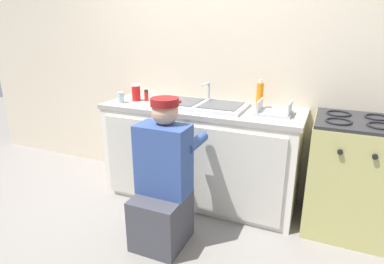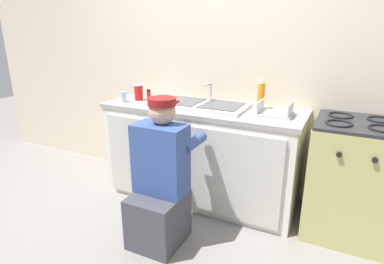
{
  "view_description": "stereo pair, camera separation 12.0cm",
  "coord_description": "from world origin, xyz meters",
  "px_view_note": "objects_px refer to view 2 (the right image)",
  "views": [
    {
      "loc": [
        1.04,
        -2.28,
        1.57
      ],
      "look_at": [
        0.0,
        0.1,
        0.71
      ],
      "focal_mm": 30.0,
      "sensor_mm": 36.0,
      "label": 1
    },
    {
      "loc": [
        1.15,
        -2.23,
        1.57
      ],
      "look_at": [
        0.0,
        0.1,
        0.71
      ],
      "focal_mm": 30.0,
      "sensor_mm": 36.0,
      "label": 2
    }
  ],
  "objects_px": {
    "sink_double_basin": "(202,104)",
    "soap_bottle_orange": "(261,96)",
    "plumber_person": "(160,185)",
    "water_glass": "(123,97)",
    "stove_range": "(351,179)",
    "soda_cup_red": "(139,92)",
    "spice_bottle_red": "(149,95)",
    "dish_rack_tray": "(275,112)"
  },
  "relations": [
    {
      "from": "soap_bottle_orange",
      "to": "water_glass",
      "type": "xyz_separation_m",
      "value": [
        -1.22,
        -0.31,
        -0.06
      ]
    },
    {
      "from": "plumber_person",
      "to": "water_glass",
      "type": "bearing_deg",
      "value": 142.08
    },
    {
      "from": "dish_rack_tray",
      "to": "spice_bottle_red",
      "type": "xyz_separation_m",
      "value": [
        -1.21,
        0.03,
        0.03
      ]
    },
    {
      "from": "soap_bottle_orange",
      "to": "water_glass",
      "type": "bearing_deg",
      "value": -165.62
    },
    {
      "from": "soda_cup_red",
      "to": "water_glass",
      "type": "relative_size",
      "value": 1.52
    },
    {
      "from": "soap_bottle_orange",
      "to": "soda_cup_red",
      "type": "relative_size",
      "value": 1.64
    },
    {
      "from": "stove_range",
      "to": "water_glass",
      "type": "xyz_separation_m",
      "value": [
        -2.0,
        -0.16,
        0.48
      ]
    },
    {
      "from": "soap_bottle_orange",
      "to": "sink_double_basin",
      "type": "bearing_deg",
      "value": -162.39
    },
    {
      "from": "stove_range",
      "to": "sink_double_basin",
      "type": "bearing_deg",
      "value": 179.9
    },
    {
      "from": "sink_double_basin",
      "to": "soap_bottle_orange",
      "type": "bearing_deg",
      "value": 17.61
    },
    {
      "from": "sink_double_basin",
      "to": "stove_range",
      "type": "height_order",
      "value": "sink_double_basin"
    },
    {
      "from": "soda_cup_red",
      "to": "dish_rack_tray",
      "type": "bearing_deg",
      "value": 0.41
    },
    {
      "from": "water_glass",
      "to": "plumber_person",
      "type": "bearing_deg",
      "value": -37.92
    },
    {
      "from": "spice_bottle_red",
      "to": "stove_range",
      "type": "bearing_deg",
      "value": -0.43
    },
    {
      "from": "sink_double_basin",
      "to": "dish_rack_tray",
      "type": "height_order",
      "value": "sink_double_basin"
    },
    {
      "from": "soda_cup_red",
      "to": "water_glass",
      "type": "bearing_deg",
      "value": -120.66
    },
    {
      "from": "soap_bottle_orange",
      "to": "soda_cup_red",
      "type": "height_order",
      "value": "soap_bottle_orange"
    },
    {
      "from": "plumber_person",
      "to": "spice_bottle_red",
      "type": "height_order",
      "value": "plumber_person"
    },
    {
      "from": "water_glass",
      "to": "dish_rack_tray",
      "type": "distance_m",
      "value": 1.39
    },
    {
      "from": "plumber_person",
      "to": "dish_rack_tray",
      "type": "relative_size",
      "value": 3.94
    },
    {
      "from": "soap_bottle_orange",
      "to": "soda_cup_red",
      "type": "xyz_separation_m",
      "value": [
        -1.14,
        -0.18,
        -0.04
      ]
    },
    {
      "from": "plumber_person",
      "to": "soda_cup_red",
      "type": "bearing_deg",
      "value": 132.84
    },
    {
      "from": "plumber_person",
      "to": "sink_double_basin",
      "type": "bearing_deg",
      "value": 89.95
    },
    {
      "from": "sink_double_basin",
      "to": "soda_cup_red",
      "type": "distance_m",
      "value": 0.66
    },
    {
      "from": "soda_cup_red",
      "to": "stove_range",
      "type": "bearing_deg",
      "value": 0.69
    },
    {
      "from": "plumber_person",
      "to": "spice_bottle_red",
      "type": "bearing_deg",
      "value": 127.29
    },
    {
      "from": "soda_cup_red",
      "to": "spice_bottle_red",
      "type": "bearing_deg",
      "value": 22.26
    },
    {
      "from": "dish_rack_tray",
      "to": "soap_bottle_orange",
      "type": "bearing_deg",
      "value": 133.22
    },
    {
      "from": "water_glass",
      "to": "spice_bottle_red",
      "type": "xyz_separation_m",
      "value": [
        0.17,
        0.17,
        0.0
      ]
    },
    {
      "from": "stove_range",
      "to": "water_glass",
      "type": "distance_m",
      "value": 2.06
    },
    {
      "from": "dish_rack_tray",
      "to": "sink_double_basin",
      "type": "bearing_deg",
      "value": 178.58
    },
    {
      "from": "plumber_person",
      "to": "soap_bottle_orange",
      "type": "xyz_separation_m",
      "value": [
        0.49,
        0.89,
        0.55
      ]
    },
    {
      "from": "dish_rack_tray",
      "to": "spice_bottle_red",
      "type": "distance_m",
      "value": 1.21
    },
    {
      "from": "dish_rack_tray",
      "to": "stove_range",
      "type": "bearing_deg",
      "value": 1.28
    },
    {
      "from": "plumber_person",
      "to": "spice_bottle_red",
      "type": "relative_size",
      "value": 10.52
    },
    {
      "from": "plumber_person",
      "to": "water_glass",
      "type": "distance_m",
      "value": 1.05
    },
    {
      "from": "stove_range",
      "to": "dish_rack_tray",
      "type": "relative_size",
      "value": 3.31
    },
    {
      "from": "stove_range",
      "to": "spice_bottle_red",
      "type": "height_order",
      "value": "spice_bottle_red"
    },
    {
      "from": "sink_double_basin",
      "to": "water_glass",
      "type": "bearing_deg",
      "value": -167.78
    },
    {
      "from": "stove_range",
      "to": "plumber_person",
      "type": "distance_m",
      "value": 1.46
    },
    {
      "from": "stove_range",
      "to": "soda_cup_red",
      "type": "distance_m",
      "value": 1.98
    },
    {
      "from": "dish_rack_tray",
      "to": "spice_bottle_red",
      "type": "height_order",
      "value": "dish_rack_tray"
    }
  ]
}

